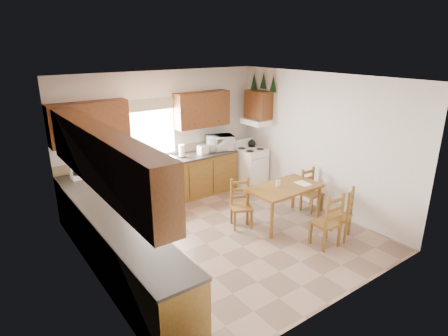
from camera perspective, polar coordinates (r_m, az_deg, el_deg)
floor at (r=6.67m, az=0.48°, el=-10.32°), size 4.50×4.50×0.00m
ceiling at (r=5.86m, az=0.55°, el=13.45°), size 4.50×4.50×0.00m
wall_left at (r=5.20m, az=-19.90°, el=-3.74°), size 4.50×4.50×0.00m
wall_right at (r=7.63m, az=14.26°, el=3.80°), size 4.50×4.50×0.00m
wall_back at (r=7.99m, az=-9.16°, el=4.79°), size 4.50×4.50×0.00m
wall_front at (r=4.64m, az=17.35°, el=-6.17°), size 4.50×4.50×0.00m
lower_cab_back at (r=7.84m, az=-10.25°, el=-2.51°), size 3.75×0.60×0.88m
lower_cab_left at (r=5.54m, az=-15.37°, el=-12.33°), size 0.60×3.60×0.88m
counter_back at (r=7.69m, az=-10.45°, el=0.68°), size 3.75×0.63×0.04m
counter_left at (r=5.33m, az=-15.80°, el=-8.07°), size 0.63×3.60×0.04m
backsplash at (r=7.91m, az=-11.41°, el=1.97°), size 3.75×0.01×0.18m
upper_cab_back_left at (r=7.18m, az=-19.86°, el=6.49°), size 1.41×0.33×0.75m
upper_cab_back_right at (r=8.16m, az=-3.35°, el=8.91°), size 1.25×0.33×0.75m
upper_cab_left at (r=4.94m, az=-18.22°, el=1.52°), size 0.33×3.60×0.75m
upper_cab_stove at (r=8.53m, az=5.25°, el=9.60°), size 0.33×0.62×0.62m
range_hood at (r=8.57m, az=4.92°, el=7.06°), size 0.44×0.62×0.12m
window_frame at (r=7.79m, az=-11.10°, el=5.84°), size 1.13×0.02×1.18m
window_pane at (r=7.78m, az=-11.09°, el=5.83°), size 1.05×0.01×1.10m
window_valance at (r=7.67m, az=-11.24°, el=9.44°), size 1.19×0.01×0.24m
sink_basin at (r=7.71m, az=-9.96°, el=1.07°), size 0.75×0.45×0.04m
pine_decal_a at (r=8.32m, az=7.52°, el=12.63°), size 0.22×0.22×0.36m
pine_decal_b at (r=8.55m, az=6.03°, el=13.11°), size 0.22×0.22×0.36m
pine_decal_c at (r=8.80m, az=4.60°, el=13.04°), size 0.22×0.22×0.36m
stove at (r=8.74m, az=4.05°, el=0.01°), size 0.64×0.66×0.89m
coffeemaker at (r=7.11m, az=-21.55°, el=-0.26°), size 0.25×0.28×0.33m
paper_towel at (r=7.91m, az=-6.46°, el=2.58°), size 0.13×0.13×0.27m
toaster at (r=8.16m, az=-3.22°, el=2.85°), size 0.25×0.19×0.19m
microwave at (r=8.41m, az=-0.67°, el=3.88°), size 0.65×0.56×0.33m
dining_table at (r=7.10m, az=9.06°, el=-5.47°), size 1.35×0.79×0.72m
chair_near_left at (r=6.41m, az=15.30°, el=-7.58°), size 0.43×0.41×0.94m
chair_near_right at (r=6.74m, az=17.23°, el=-6.57°), size 0.50×0.49×0.91m
chair_far_left at (r=6.82m, az=2.68°, el=-5.55°), size 0.48×0.47×0.87m
chair_far_right at (r=7.64m, az=13.29°, el=-3.41°), size 0.37×0.35×0.86m
table_paper at (r=7.16m, az=11.95°, el=-2.30°), size 0.23×0.30×0.00m
table_card at (r=6.92m, az=8.26°, el=-2.31°), size 0.09×0.04×0.12m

